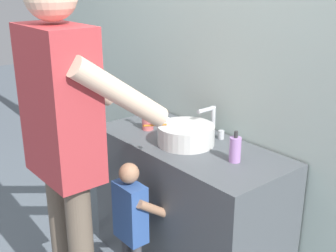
{
  "coord_description": "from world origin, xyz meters",
  "views": [
    {
      "loc": [
        1.7,
        -1.25,
        1.75
      ],
      "look_at": [
        0.0,
        0.15,
        0.97
      ],
      "focal_mm": 46.71,
      "sensor_mm": 36.0,
      "label": 1
    }
  ],
  "objects_px": {
    "child_toddler": "(132,220)",
    "adult_parent": "(65,126)",
    "soap_bottle": "(235,149)",
    "toothbrush_cup": "(147,121)"
  },
  "relations": [
    {
      "from": "soap_bottle",
      "to": "child_toddler",
      "type": "relative_size",
      "value": 0.2
    },
    {
      "from": "child_toddler",
      "to": "adult_parent",
      "type": "distance_m",
      "value": 0.65
    },
    {
      "from": "toothbrush_cup",
      "to": "soap_bottle",
      "type": "height_order",
      "value": "toothbrush_cup"
    },
    {
      "from": "toothbrush_cup",
      "to": "adult_parent",
      "type": "distance_m",
      "value": 0.72
    },
    {
      "from": "soap_bottle",
      "to": "adult_parent",
      "type": "height_order",
      "value": "adult_parent"
    },
    {
      "from": "toothbrush_cup",
      "to": "adult_parent",
      "type": "xyz_separation_m",
      "value": [
        0.24,
        -0.65,
        0.18
      ]
    },
    {
      "from": "child_toddler",
      "to": "adult_parent",
      "type": "bearing_deg",
      "value": -107.49
    },
    {
      "from": "soap_bottle",
      "to": "child_toddler",
      "type": "distance_m",
      "value": 0.67
    },
    {
      "from": "soap_bottle",
      "to": "adult_parent",
      "type": "distance_m",
      "value": 0.85
    },
    {
      "from": "toothbrush_cup",
      "to": "soap_bottle",
      "type": "distance_m",
      "value": 0.67
    }
  ]
}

